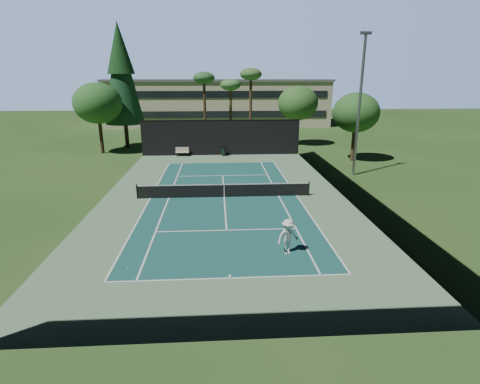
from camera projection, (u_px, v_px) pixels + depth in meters
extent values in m
plane|color=#284D1D|center=(224.00, 197.00, 27.99)|extent=(160.00, 160.00, 0.00)
cube|color=#60895F|center=(224.00, 197.00, 27.99)|extent=(18.00, 32.00, 0.01)
cube|color=#1A544E|center=(224.00, 197.00, 27.98)|extent=(10.97, 23.77, 0.01)
cube|color=white|center=(230.00, 278.00, 16.64)|extent=(10.97, 0.10, 0.01)
cube|color=white|center=(222.00, 163.00, 39.33)|extent=(10.97, 0.10, 0.01)
cube|color=white|center=(227.00, 230.00, 21.87)|extent=(8.23, 0.10, 0.01)
cube|color=white|center=(223.00, 176.00, 34.09)|extent=(8.23, 0.10, 0.01)
cube|color=white|center=(150.00, 198.00, 27.66)|extent=(0.10, 23.77, 0.01)
cube|color=white|center=(297.00, 196.00, 28.31)|extent=(0.10, 23.77, 0.01)
cube|color=white|center=(169.00, 198.00, 27.74)|extent=(0.10, 23.77, 0.01)
cube|color=white|center=(279.00, 196.00, 28.22)|extent=(0.10, 23.77, 0.01)
cube|color=white|center=(224.00, 197.00, 27.98)|extent=(0.10, 12.80, 0.01)
cube|color=white|center=(230.00, 276.00, 16.78)|extent=(0.10, 0.30, 0.01)
cube|color=white|center=(222.00, 163.00, 39.18)|extent=(0.10, 0.30, 0.01)
cylinder|color=black|center=(137.00, 192.00, 27.45)|extent=(0.10, 0.10, 1.10)
cylinder|color=black|center=(309.00, 189.00, 28.20)|extent=(0.10, 0.10, 1.10)
cube|color=black|center=(224.00, 191.00, 27.84)|extent=(12.80, 0.02, 0.92)
cube|color=white|center=(224.00, 184.00, 27.70)|extent=(12.80, 0.04, 0.07)
cube|color=white|center=(224.00, 191.00, 27.84)|extent=(0.05, 0.03, 0.92)
cube|color=black|center=(221.00, 138.00, 42.67)|extent=(18.00, 0.04, 4.00)
cube|color=black|center=(234.00, 289.00, 12.13)|extent=(18.00, 0.04, 4.00)
cube|color=black|center=(344.00, 169.00, 27.93)|extent=(0.04, 32.00, 4.00)
cube|color=black|center=(99.00, 173.00, 26.87)|extent=(0.04, 32.00, 4.00)
cube|color=black|center=(221.00, 120.00, 42.09)|extent=(18.00, 0.06, 0.06)
imported|color=white|center=(288.00, 237.00, 18.77)|extent=(1.36, 1.08, 1.85)
sphere|color=#B6D831|center=(128.00, 268.00, 17.45)|extent=(0.07, 0.07, 0.07)
sphere|color=#ECF637|center=(181.00, 188.00, 30.18)|extent=(0.07, 0.07, 0.07)
sphere|color=#C1E534|center=(265.00, 183.00, 31.74)|extent=(0.07, 0.07, 0.07)
sphere|color=#CFD730|center=(147.00, 184.00, 31.47)|extent=(0.07, 0.07, 0.07)
cube|color=beige|center=(182.00, 152.00, 42.45)|extent=(1.50, 0.45, 0.05)
cube|color=beige|center=(182.00, 149.00, 42.55)|extent=(1.50, 0.06, 0.55)
cube|color=black|center=(177.00, 154.00, 42.48)|extent=(0.06, 0.40, 0.42)
cube|color=black|center=(188.00, 154.00, 42.55)|extent=(0.06, 0.40, 0.42)
cylinder|color=black|center=(224.00, 152.00, 42.65)|extent=(0.52, 0.52, 0.90)
cylinder|color=black|center=(224.00, 148.00, 42.51)|extent=(0.56, 0.56, 0.05)
cylinder|color=#42281C|center=(126.00, 133.00, 47.75)|extent=(0.50, 0.50, 3.60)
cone|color=#153C1F|center=(121.00, 74.00, 45.64)|extent=(4.80, 4.80, 12.00)
cone|color=#133617|center=(119.00, 48.00, 44.77)|extent=(3.30, 3.30, 6.00)
cylinder|color=#442C1D|center=(205.00, 112.00, 49.53)|extent=(0.36, 0.36, 8.55)
ellipsoid|color=#285A29|center=(204.00, 78.00, 48.27)|extent=(2.80, 2.80, 1.54)
cylinder|color=#4B3720|center=(231.00, 113.00, 51.77)|extent=(0.36, 0.36, 7.65)
ellipsoid|color=#376D31|center=(230.00, 85.00, 50.65)|extent=(2.80, 2.80, 1.54)
cylinder|color=#4C3320|center=(251.00, 110.00, 48.86)|extent=(0.36, 0.36, 9.00)
ellipsoid|color=#37632C|center=(251.00, 74.00, 47.54)|extent=(2.80, 2.80, 1.54)
cylinder|color=#442B1D|center=(297.00, 132.00, 49.06)|extent=(0.40, 0.40, 3.52)
ellipsoid|color=#2C5B23|center=(298.00, 103.00, 47.98)|extent=(5.12, 5.12, 4.35)
cylinder|color=#4B3520|center=(353.00, 146.00, 39.78)|extent=(0.40, 0.40, 3.30)
ellipsoid|color=#295B23|center=(356.00, 113.00, 38.78)|extent=(4.80, 4.80, 4.08)
cylinder|color=#412A1C|center=(101.00, 137.00, 43.79)|extent=(0.40, 0.40, 3.74)
ellipsoid|color=#286025|center=(98.00, 103.00, 42.65)|extent=(5.44, 5.44, 4.62)
cube|color=#C1B796|center=(219.00, 103.00, 70.72)|extent=(40.00, 12.00, 8.00)
cube|color=#59595B|center=(218.00, 80.00, 69.52)|extent=(40.50, 12.50, 0.40)
cube|color=black|center=(219.00, 115.00, 65.41)|extent=(38.00, 0.15, 1.20)
cube|color=black|center=(219.00, 94.00, 64.42)|extent=(38.00, 0.15, 1.20)
cylinder|color=gray|center=(359.00, 108.00, 32.67)|extent=(0.24, 0.24, 12.00)
cube|color=gray|center=(366.00, 33.00, 30.88)|extent=(0.90, 0.25, 0.25)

